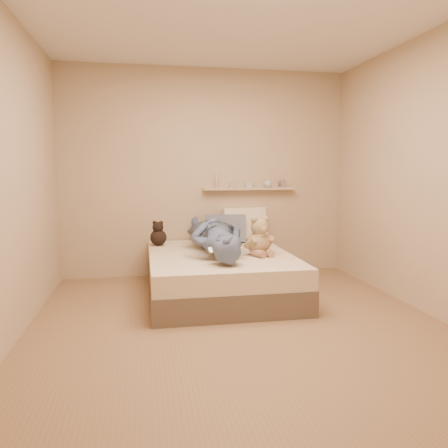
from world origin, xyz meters
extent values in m
plane|color=#866045|center=(0.00, 0.00, 0.00)|extent=(3.80, 3.80, 0.00)
plane|color=silver|center=(0.00, 0.00, 2.60)|extent=(3.80, 3.80, 0.00)
plane|color=tan|center=(0.00, 1.90, 1.30)|extent=(3.60, 0.00, 3.60)
plane|color=tan|center=(0.00, -1.90, 1.30)|extent=(3.60, 0.00, 3.60)
plane|color=tan|center=(-1.80, 0.00, 1.30)|extent=(0.00, 3.80, 3.80)
plane|color=tan|center=(1.80, 0.00, 1.30)|extent=(0.00, 3.80, 3.80)
cube|color=brown|center=(0.00, 0.93, 0.12)|extent=(1.50, 1.90, 0.25)
cube|color=beige|center=(0.00, 0.93, 0.35)|extent=(1.48, 1.88, 0.20)
cube|color=#ACAEB2|center=(-0.12, 0.40, 0.59)|extent=(0.16, 0.09, 0.05)
cube|color=black|center=(-0.12, 0.39, 0.60)|extent=(0.09, 0.05, 0.03)
sphere|color=tan|center=(0.39, 0.76, 0.58)|extent=(0.25, 0.25, 0.25)
sphere|color=tan|center=(0.39, 0.74, 0.75)|extent=(0.19, 0.19, 0.19)
sphere|color=#A18258|center=(0.33, 0.72, 0.83)|extent=(0.07, 0.07, 0.07)
sphere|color=tan|center=(0.46, 0.75, 0.83)|extent=(0.07, 0.07, 0.07)
sphere|color=olive|center=(0.41, 0.66, 0.73)|extent=(0.08, 0.08, 0.08)
cylinder|color=#9D8453|center=(0.29, 0.70, 0.59)|extent=(0.14, 0.17, 0.14)
cylinder|color=#9B6D53|center=(0.51, 0.76, 0.59)|extent=(0.08, 0.17, 0.14)
cylinder|color=#9D6B54|center=(0.36, 0.64, 0.49)|extent=(0.14, 0.18, 0.08)
cylinder|color=#997551|center=(0.47, 0.67, 0.49)|extent=(0.08, 0.17, 0.08)
cylinder|color=beige|center=(0.39, 0.74, 0.67)|extent=(0.16, 0.16, 0.02)
sphere|color=black|center=(-0.63, 1.53, 0.55)|extent=(0.19, 0.19, 0.19)
sphere|color=black|center=(-0.63, 1.52, 0.67)|extent=(0.13, 0.13, 0.13)
sphere|color=black|center=(-0.67, 1.54, 0.72)|extent=(0.05, 0.05, 0.05)
sphere|color=black|center=(-0.59, 1.50, 0.72)|extent=(0.05, 0.05, 0.05)
cube|color=beige|center=(0.47, 1.76, 0.65)|extent=(0.57, 0.32, 0.43)
cube|color=slate|center=(0.20, 1.62, 0.62)|extent=(0.53, 0.28, 0.36)
imported|color=#444D6B|center=(-0.04, 0.99, 0.64)|extent=(0.61, 1.62, 0.39)
cube|color=tan|center=(0.55, 1.84, 1.10)|extent=(1.20, 0.12, 0.03)
cylinder|color=white|center=(0.13, 1.84, 1.20)|extent=(0.04, 0.04, 0.18)
cylinder|color=#BCB1A1|center=(0.33, 1.84, 1.15)|extent=(0.06, 0.06, 0.06)
cylinder|color=silver|center=(0.55, 1.84, 1.15)|extent=(0.09, 0.09, 0.07)
imported|color=#B3B7BC|center=(0.80, 1.84, 1.18)|extent=(0.13, 0.13, 0.13)
imported|color=silver|center=(0.99, 1.84, 1.19)|extent=(0.09, 0.09, 0.15)
camera|label=1|loc=(-0.79, -3.62, 1.34)|focal=35.00mm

